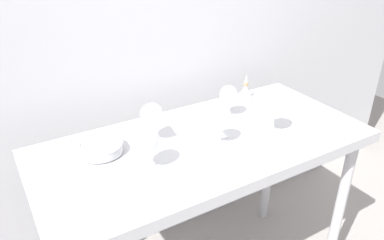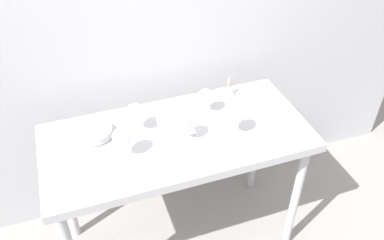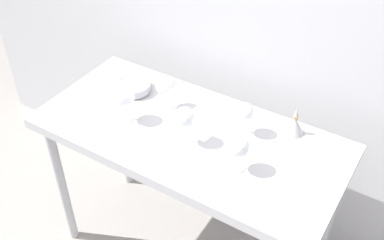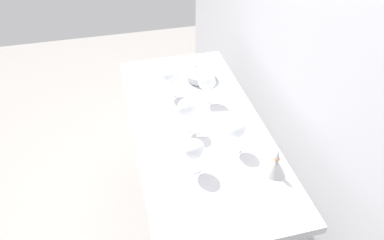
{
  "view_description": "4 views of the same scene",
  "coord_description": "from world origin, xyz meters",
  "px_view_note": "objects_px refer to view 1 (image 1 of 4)",
  "views": [
    {
      "loc": [
        -0.74,
        -1.14,
        1.7
      ],
      "look_at": [
        -0.04,
        0.04,
        0.99
      ],
      "focal_mm": 35.38,
      "sensor_mm": 36.0,
      "label": 1
    },
    {
      "loc": [
        -0.46,
        -1.54,
        2.27
      ],
      "look_at": [
        0.07,
        -0.04,
        1.0
      ],
      "focal_mm": 37.74,
      "sensor_mm": 36.0,
      "label": 2
    },
    {
      "loc": [
        0.85,
        -1.34,
        2.25
      ],
      "look_at": [
        -0.0,
        0.03,
        0.95
      ],
      "focal_mm": 43.57,
      "sensor_mm": 36.0,
      "label": 3
    },
    {
      "loc": [
        1.36,
        -0.37,
        2.08
      ],
      "look_at": [
        0.06,
        -0.05,
        0.98
      ],
      "focal_mm": 34.04,
      "sensor_mm": 36.0,
      "label": 4
    }
  ],
  "objects_px": {
    "wine_glass_far_right": "(229,96)",
    "tasting_sheet_upper": "(196,129)",
    "wine_glass_near_right": "(275,108)",
    "wine_glass_near_center": "(217,118)",
    "wine_glass_near_left": "(146,142)",
    "decanter_funnel": "(245,92)",
    "wine_glass_far_left": "(152,116)",
    "tasting_bowl": "(101,147)"
  },
  "relations": [
    {
      "from": "wine_glass_far_right",
      "to": "decanter_funnel",
      "type": "bearing_deg",
      "value": 31.23
    },
    {
      "from": "wine_glass_near_center",
      "to": "decanter_funnel",
      "type": "height_order",
      "value": "wine_glass_near_center"
    },
    {
      "from": "wine_glass_far_right",
      "to": "decanter_funnel",
      "type": "relative_size",
      "value": 1.13
    },
    {
      "from": "wine_glass_near_left",
      "to": "wine_glass_far_left",
      "type": "height_order",
      "value": "same"
    },
    {
      "from": "wine_glass_near_left",
      "to": "wine_glass_near_right",
      "type": "relative_size",
      "value": 1.06
    },
    {
      "from": "wine_glass_near_right",
      "to": "tasting_bowl",
      "type": "bearing_deg",
      "value": 162.66
    },
    {
      "from": "wine_glass_near_left",
      "to": "wine_glass_far_right",
      "type": "distance_m",
      "value": 0.54
    },
    {
      "from": "wine_glass_near_center",
      "to": "wine_glass_far_left",
      "type": "bearing_deg",
      "value": 142.6
    },
    {
      "from": "wine_glass_near_left",
      "to": "tasting_sheet_upper",
      "type": "bearing_deg",
      "value": 28.75
    },
    {
      "from": "wine_glass_far_left",
      "to": "wine_glass_near_center",
      "type": "bearing_deg",
      "value": -37.4
    },
    {
      "from": "wine_glass_far_left",
      "to": "tasting_sheet_upper",
      "type": "distance_m",
      "value": 0.24
    },
    {
      "from": "wine_glass_near_right",
      "to": "wine_glass_near_center",
      "type": "xyz_separation_m",
      "value": [
        -0.27,
        0.03,
        0.01
      ]
    },
    {
      "from": "wine_glass_near_left",
      "to": "decanter_funnel",
      "type": "bearing_deg",
      "value": 24.52
    },
    {
      "from": "tasting_bowl",
      "to": "decanter_funnel",
      "type": "relative_size",
      "value": 1.25
    },
    {
      "from": "tasting_sheet_upper",
      "to": "wine_glass_near_center",
      "type": "bearing_deg",
      "value": -82.61
    },
    {
      "from": "wine_glass_far_left",
      "to": "decanter_funnel",
      "type": "bearing_deg",
      "value": 13.76
    },
    {
      "from": "wine_glass_far_left",
      "to": "decanter_funnel",
      "type": "distance_m",
      "value": 0.61
    },
    {
      "from": "wine_glass_near_left",
      "to": "decanter_funnel",
      "type": "distance_m",
      "value": 0.76
    },
    {
      "from": "wine_glass_near_center",
      "to": "decanter_funnel",
      "type": "bearing_deg",
      "value": 38.23
    },
    {
      "from": "wine_glass_near_right",
      "to": "wine_glass_near_center",
      "type": "height_order",
      "value": "wine_glass_near_center"
    },
    {
      "from": "wine_glass_near_left",
      "to": "tasting_sheet_upper",
      "type": "xyz_separation_m",
      "value": [
        0.31,
        0.17,
        -0.12
      ]
    },
    {
      "from": "wine_glass_near_left",
      "to": "wine_glass_near_center",
      "type": "relative_size",
      "value": 0.98
    },
    {
      "from": "wine_glass_near_left",
      "to": "wine_glass_near_center",
      "type": "height_order",
      "value": "wine_glass_near_center"
    },
    {
      "from": "tasting_sheet_upper",
      "to": "decanter_funnel",
      "type": "height_order",
      "value": "decanter_funnel"
    },
    {
      "from": "wine_glass_near_right",
      "to": "wine_glass_near_left",
      "type": "bearing_deg",
      "value": 178.29
    },
    {
      "from": "wine_glass_near_left",
      "to": "tasting_sheet_upper",
      "type": "height_order",
      "value": "wine_glass_near_left"
    },
    {
      "from": "wine_glass_far_right",
      "to": "decanter_funnel",
      "type": "height_order",
      "value": "wine_glass_far_right"
    },
    {
      "from": "wine_glass_near_right",
      "to": "tasting_sheet_upper",
      "type": "bearing_deg",
      "value": 145.23
    },
    {
      "from": "wine_glass_far_right",
      "to": "tasting_sheet_upper",
      "type": "bearing_deg",
      "value": -171.36
    },
    {
      "from": "wine_glass_far_right",
      "to": "wine_glass_near_center",
      "type": "distance_m",
      "value": 0.26
    },
    {
      "from": "tasting_sheet_upper",
      "to": "wine_glass_far_left",
      "type": "bearing_deg",
      "value": -172.55
    },
    {
      "from": "wine_glass_near_left",
      "to": "wine_glass_far_left",
      "type": "bearing_deg",
      "value": 58.52
    },
    {
      "from": "wine_glass_near_left",
      "to": "wine_glass_near_right",
      "type": "xyz_separation_m",
      "value": [
        0.58,
        -0.02,
        -0.01
      ]
    },
    {
      "from": "wine_glass_near_center",
      "to": "tasting_bowl",
      "type": "height_order",
      "value": "wine_glass_near_center"
    },
    {
      "from": "tasting_bowl",
      "to": "decanter_funnel",
      "type": "distance_m",
      "value": 0.81
    },
    {
      "from": "tasting_sheet_upper",
      "to": "decanter_funnel",
      "type": "xyz_separation_m",
      "value": [
        0.38,
        0.14,
        0.04
      ]
    },
    {
      "from": "wine_glass_near_left",
      "to": "wine_glass_near_center",
      "type": "bearing_deg",
      "value": 2.78
    },
    {
      "from": "wine_glass_far_left",
      "to": "tasting_sheet_upper",
      "type": "xyz_separation_m",
      "value": [
        0.21,
        -0.0,
        -0.12
      ]
    },
    {
      "from": "wine_glass_far_right",
      "to": "tasting_bowl",
      "type": "xyz_separation_m",
      "value": [
        -0.61,
        -0.0,
        -0.08
      ]
    },
    {
      "from": "decanter_funnel",
      "to": "wine_glass_near_left",
      "type": "bearing_deg",
      "value": -155.48
    },
    {
      "from": "wine_glass_near_right",
      "to": "decanter_funnel",
      "type": "relative_size",
      "value": 1.18
    },
    {
      "from": "wine_glass_far_left",
      "to": "tasting_bowl",
      "type": "bearing_deg",
      "value": 172.98
    }
  ]
}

